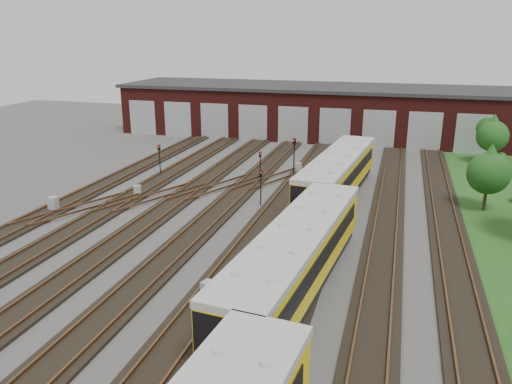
# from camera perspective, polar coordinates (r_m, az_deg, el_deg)

# --- Properties ---
(ground) EXTENTS (120.00, 120.00, 0.00)m
(ground) POSITION_cam_1_polar(r_m,az_deg,el_deg) (29.12, -6.40, -8.18)
(ground) COLOR #494644
(ground) RESTS_ON ground
(track_network) EXTENTS (30.40, 70.00, 0.33)m
(track_network) POSITION_cam_1_polar(r_m,az_deg,el_deg) (29.62, -6.28, -7.48)
(track_network) COLOR black
(track_network) RESTS_ON ground
(maintenance_shed) EXTENTS (51.00, 12.50, 6.35)m
(maintenance_shed) POSITION_cam_1_polar(r_m,az_deg,el_deg) (65.58, 7.10, 9.24)
(maintenance_shed) COLOR #4A1412
(maintenance_shed) RESTS_ON ground
(metro_train) EXTENTS (4.47, 48.20, 3.31)m
(metro_train) POSITION_cam_1_polar(r_m,az_deg,el_deg) (24.92, 4.63, -7.60)
(metro_train) COLOR black
(metro_train) RESTS_ON ground
(signal_mast_0) EXTENTS (0.28, 0.27, 2.93)m
(signal_mast_0) POSITION_cam_1_polar(r_m,az_deg,el_deg) (46.85, -10.98, 4.07)
(signal_mast_0) COLOR black
(signal_mast_0) RESTS_ON ground
(signal_mast_1) EXTENTS (0.27, 0.26, 2.78)m
(signal_mast_1) POSITION_cam_1_polar(r_m,az_deg,el_deg) (37.90, 0.55, 1.03)
(signal_mast_1) COLOR black
(signal_mast_1) RESTS_ON ground
(signal_mast_2) EXTENTS (0.27, 0.26, 2.62)m
(signal_mast_2) POSITION_cam_1_polar(r_m,az_deg,el_deg) (44.61, 0.48, 3.45)
(signal_mast_2) COLOR black
(signal_mast_2) RESTS_ON ground
(signal_mast_3) EXTENTS (0.31, 0.30, 3.57)m
(signal_mast_3) POSITION_cam_1_polar(r_m,az_deg,el_deg) (45.82, 4.38, 4.53)
(signal_mast_3) COLOR black
(signal_mast_3) RESTS_ON ground
(relay_cabinet_0) EXTENTS (0.67, 0.56, 1.10)m
(relay_cabinet_0) POSITION_cam_1_polar(r_m,az_deg,el_deg) (40.00, -22.15, -1.28)
(relay_cabinet_0) COLOR #A2A5A7
(relay_cabinet_0) RESTS_ON ground
(relay_cabinet_1) EXTENTS (0.66, 0.60, 0.91)m
(relay_cabinet_1) POSITION_cam_1_polar(r_m,az_deg,el_deg) (41.59, -13.38, 0.13)
(relay_cabinet_1) COLOR #A2A5A7
(relay_cabinet_1) RESTS_ON ground
(relay_cabinet_2) EXTENTS (0.84, 0.77, 1.14)m
(relay_cabinet_2) POSITION_cam_1_polar(r_m,az_deg,el_deg) (24.93, -5.35, -11.37)
(relay_cabinet_2) COLOR #A2A5A7
(relay_cabinet_2) RESTS_ON ground
(relay_cabinet_3) EXTENTS (0.74, 0.68, 1.00)m
(relay_cabinet_3) POSITION_cam_1_polar(r_m,az_deg,el_deg) (47.35, 4.85, 2.73)
(relay_cabinet_3) COLOR #A2A5A7
(relay_cabinet_3) RESTS_ON ground
(relay_cabinet_4) EXTENTS (0.69, 0.63, 0.95)m
(relay_cabinet_4) POSITION_cam_1_polar(r_m,az_deg,el_deg) (33.57, 7.51, -3.74)
(relay_cabinet_4) COLOR #A2A5A7
(relay_cabinet_4) RESTS_ON ground
(tree_0) EXTENTS (3.15, 3.15, 5.23)m
(tree_0) POSITION_cam_1_polar(r_m,az_deg,el_deg) (60.48, 24.83, 7.20)
(tree_0) COLOR #352717
(tree_0) RESTS_ON ground
(tree_1) EXTENTS (3.10, 3.10, 5.13)m
(tree_1) POSITION_cam_1_polar(r_m,az_deg,el_deg) (55.13, 25.45, 6.19)
(tree_1) COLOR #352717
(tree_1) RESTS_ON ground
(tree_3) EXTENTS (3.09, 3.09, 5.11)m
(tree_3) POSITION_cam_1_polar(r_m,az_deg,el_deg) (40.08, 25.12, 2.47)
(tree_3) COLOR #352717
(tree_3) RESTS_ON ground
(bush_2) EXTENTS (1.51, 1.51, 1.51)m
(bush_2) POSITION_cam_1_polar(r_m,az_deg,el_deg) (56.04, 26.09, 3.60)
(bush_2) COLOR #1A4213
(bush_2) RESTS_ON ground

